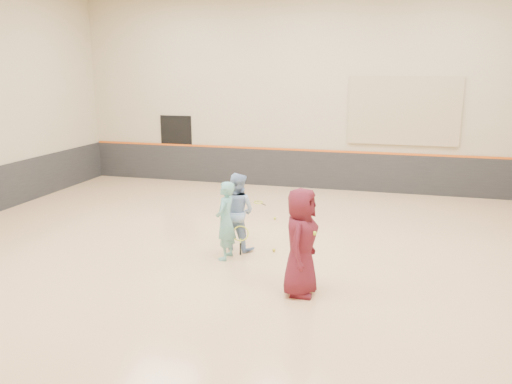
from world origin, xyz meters
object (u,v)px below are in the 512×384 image
(instructor, at_px, (237,211))
(spare_racket, at_px, (258,202))
(girl, at_px, (225,221))
(young_man, at_px, (301,242))

(instructor, height_order, spare_racket, instructor)
(girl, height_order, instructor, instructor)
(instructor, relative_size, spare_racket, 2.70)
(instructor, height_order, young_man, young_man)
(spare_racket, bearing_deg, girl, -83.48)
(young_man, relative_size, spare_racket, 3.03)
(young_man, bearing_deg, spare_racket, 25.57)
(girl, distance_m, spare_racket, 4.46)
(girl, bearing_deg, instructor, 177.64)
(girl, distance_m, instructor, 0.60)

